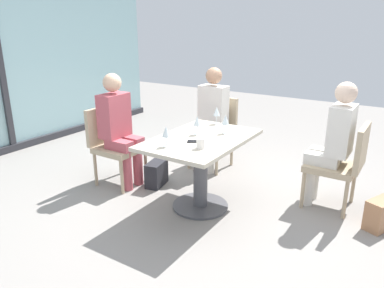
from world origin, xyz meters
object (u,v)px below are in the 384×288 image
chair_near_window (113,141)px  person_near_window (119,125)px  chair_far_right (215,128)px  wine_glass_3 (217,112)px  cell_phone_on_table (195,141)px  coffee_cup (201,143)px  person_far_right (211,114)px  wine_glass_0 (197,121)px  wine_glass_1 (166,132)px  wine_glass_2 (225,120)px  handbag_1 (156,174)px  handbag_0 (381,214)px  chair_front_right (343,161)px  dining_table_main (201,158)px  person_front_right (333,139)px

chair_near_window → person_near_window: bearing=-90.0°
chair_far_right → wine_glass_3: wine_glass_3 is taller
chair_far_right → cell_phone_on_table: size_ratio=6.04×
coffee_cup → person_far_right: bearing=26.2°
coffee_cup → wine_glass_0: bearing=36.0°
wine_glass_1 → wine_glass_2: 0.69m
cell_phone_on_table → handbag_1: (0.31, 0.71, -0.59)m
chair_far_right → handbag_0: 2.14m
chair_front_right → wine_glass_0: bearing=117.6°
dining_table_main → handbag_1: dining_table_main is taller
chair_far_right → coffee_cup: bearing=-155.7°
person_front_right → cell_phone_on_table: person_front_right is taller
wine_glass_2 → wine_glass_3: 0.36m
dining_table_main → wine_glass_3: 0.64m
handbag_0 → chair_far_right: bearing=98.0°
chair_far_right → handbag_1: (-0.92, 0.24, -0.36)m
wine_glass_0 → wine_glass_1: 0.46m
person_front_right → person_far_right: (0.26, 1.51, 0.00)m
chair_near_window → person_near_window: 0.23m
person_far_right → handbag_1: person_far_right is taller
chair_front_right → cell_phone_on_table: chair_front_right is taller
coffee_cup → cell_phone_on_table: bearing=46.8°
chair_near_window → chair_far_right: bearing=-32.9°
person_far_right → handbag_1: 1.01m
dining_table_main → wine_glass_2: 0.45m
chair_front_right → person_front_right: person_front_right is taller
coffee_cup → handbag_0: bearing=-60.9°
wine_glass_0 → coffee_cup: bearing=-144.0°
wine_glass_1 → dining_table_main: bearing=-18.1°
wine_glass_2 → cell_phone_on_table: bearing=165.9°
person_far_right → handbag_1: bearing=163.8°
handbag_0 → dining_table_main: bearing=132.1°
wine_glass_3 → handbag_0: 1.85m
person_far_right → handbag_0: size_ratio=4.20×
person_far_right → wine_glass_3: bearing=-144.0°
person_front_right → handbag_0: (-0.20, -0.52, -0.56)m
coffee_cup → wine_glass_2: bearing=3.9°
dining_table_main → wine_glass_3: bearing=13.2°
chair_near_window → chair_far_right: (1.10, -0.71, 0.00)m
wine_glass_3 → handbag_0: size_ratio=0.62×
wine_glass_0 → wine_glass_2: size_ratio=1.00×
chair_near_window → coffee_cup: size_ratio=9.67×
person_near_window → wine_glass_0: person_near_window is taller
chair_far_right → person_far_right: (-0.11, 0.00, 0.20)m
chair_far_right → cell_phone_on_table: bearing=-158.8°
wine_glass_0 → coffee_cup: 0.43m
person_front_right → wine_glass_0: 1.33m
person_near_window → cell_phone_on_table: (-0.13, -1.08, 0.03)m
person_near_window → person_far_right: 1.15m
person_front_right → wine_glass_3: (-0.20, 1.18, 0.16)m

